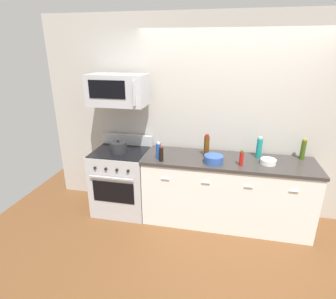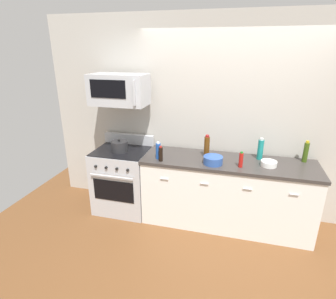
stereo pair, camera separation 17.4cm
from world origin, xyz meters
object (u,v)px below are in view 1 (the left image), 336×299
object	(u,v)px
bottle_sparkling_teal	(259,148)
bowl_blue_mixing	(214,159)
bottle_soda_blue	(159,151)
microwave	(118,90)
bowl_white_ceramic	(268,161)
stockpot	(118,147)
bottle_hot_sauce_red	(241,158)
bottle_soy_sauce_dark	(161,154)
bottle_wine_amber	(207,146)
bottle_olive_oil	(303,149)
range_oven	(122,180)

from	to	relation	value
bottle_sparkling_teal	bowl_blue_mixing	distance (m)	0.64
bottle_soda_blue	microwave	bearing A→B (deg)	160.73
bottle_soda_blue	bowl_white_ceramic	xyz separation A→B (m)	(1.36, 0.12, -0.07)
microwave	bottle_sparkling_teal	xyz separation A→B (m)	(1.85, 0.11, -0.70)
bowl_white_ceramic	stockpot	xyz separation A→B (m)	(-1.95, -0.01, 0.04)
bottle_hot_sauce_red	microwave	bearing A→B (deg)	172.77
bottle_hot_sauce_red	bottle_soy_sauce_dark	world-z (taller)	bottle_soy_sauce_dark
bottle_wine_amber	bowl_blue_mixing	world-z (taller)	bottle_wine_amber
bottle_soda_blue	bowl_blue_mixing	size ratio (longest dim) A/B	0.95
bowl_white_ceramic	stockpot	world-z (taller)	stockpot
bottle_sparkling_teal	bottle_soy_sauce_dark	distance (m)	1.27
bottle_hot_sauce_red	bowl_white_ceramic	world-z (taller)	bottle_hot_sauce_red
bottle_olive_oil	bottle_soda_blue	size ratio (longest dim) A/B	1.22
bowl_white_ceramic	bowl_blue_mixing	xyz separation A→B (m)	(-0.66, -0.11, 0.02)
range_oven	bowl_blue_mixing	size ratio (longest dim) A/B	4.50
bottle_hot_sauce_red	bottle_soda_blue	bearing A→B (deg)	-179.98
range_oven	microwave	world-z (taller)	microwave
bottle_sparkling_teal	stockpot	xyz separation A→B (m)	(-1.85, -0.21, -0.06)
bottle_soda_blue	bowl_white_ceramic	world-z (taller)	bottle_soda_blue
bottle_hot_sauce_red	bowl_blue_mixing	distance (m)	0.33
bowl_blue_mixing	stockpot	xyz separation A→B (m)	(-1.29, 0.09, 0.03)
range_oven	bowl_white_ceramic	world-z (taller)	range_oven
bottle_olive_oil	bottle_sparkling_teal	world-z (taller)	bottle_sparkling_teal
bottle_hot_sauce_red	bowl_white_ceramic	xyz separation A→B (m)	(0.33, 0.12, -0.06)
bottle_hot_sauce_red	stockpot	size ratio (longest dim) A/B	0.86
bottle_sparkling_teal	bottle_soy_sauce_dark	size ratio (longest dim) A/B	1.44
bottle_olive_oil	bottle_soda_blue	xyz separation A→B (m)	(-1.80, -0.38, -0.02)
microwave	bottle_sparkling_teal	world-z (taller)	microwave
range_oven	bottle_soy_sauce_dark	bearing A→B (deg)	-19.42
range_oven	bottle_sparkling_teal	bearing A→B (deg)	4.92
range_oven	bottle_sparkling_teal	world-z (taller)	bottle_sparkling_teal
bottle_olive_oil	range_oven	bearing A→B (deg)	-174.86
bowl_blue_mixing	bottle_soy_sauce_dark	bearing A→B (deg)	-173.05
bowl_white_ceramic	stockpot	size ratio (longest dim) A/B	0.83
stockpot	bottle_sparkling_teal	bearing A→B (deg)	6.56
bottle_soda_blue	bottle_sparkling_teal	size ratio (longest dim) A/B	0.80
bottle_wine_amber	microwave	bearing A→B (deg)	-179.28
bowl_blue_mixing	bottle_olive_oil	bearing A→B (deg)	18.17
range_oven	bottle_soy_sauce_dark	world-z (taller)	bottle_soy_sauce_dark
range_oven	bottle_wine_amber	xyz separation A→B (m)	(1.18, 0.06, 0.59)
bottle_soda_blue	stockpot	distance (m)	0.60
bottle_soy_sauce_dark	bottle_wine_amber	bearing A→B (deg)	27.92
bottle_hot_sauce_red	bottle_soy_sauce_dark	size ratio (longest dim) A/B	0.99
bottle_sparkling_teal	bowl_white_ceramic	bearing A→B (deg)	-63.55
bowl_white_ceramic	bottle_soda_blue	bearing A→B (deg)	-174.96
range_oven	bowl_white_ceramic	distance (m)	2.01
bottle_olive_oil	bottle_sparkling_teal	bearing A→B (deg)	-174.14
bottle_hot_sauce_red	bottle_wine_amber	size ratio (longest dim) A/B	0.65
bottle_wine_amber	bottle_sparkling_teal	world-z (taller)	bottle_wine_amber
bottle_soda_blue	bottle_sparkling_teal	xyz separation A→B (m)	(1.26, 0.32, 0.03)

